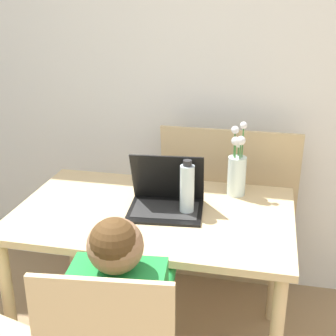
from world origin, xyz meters
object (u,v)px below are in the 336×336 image
Objects in this scene: person_seated at (123,317)px; flower_vase at (237,168)px; water_bottle at (187,189)px; laptop at (166,197)px.

person_seated is 2.92× the size of flower_vase.
person_seated is at bearing -99.96° from water_bottle.
person_seated is 0.62m from water_bottle.
person_seated is 4.22× the size of water_bottle.
laptop is at bearing 164.21° from water_bottle.
flower_vase reaches higher than person_seated.
person_seated is 0.62m from laptop.
person_seated is 3.00× the size of laptop.
laptop is 1.41× the size of water_bottle.
laptop is 0.97× the size of flower_vase.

